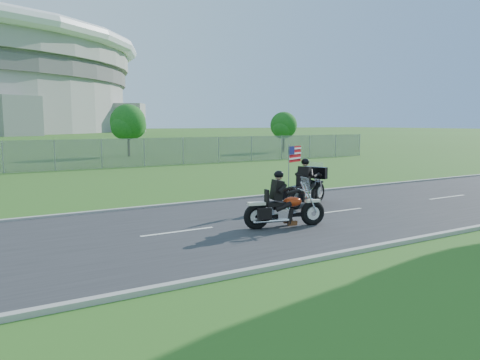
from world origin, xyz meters
TOP-DOWN VIEW (x-y plane):
  - ground at (0.00, 0.00)m, footprint 420.00×420.00m
  - road at (0.00, 0.00)m, footprint 120.00×8.00m
  - curb_north at (0.00, 4.05)m, footprint 120.00×0.18m
  - curb_south at (0.00, -4.05)m, footprint 120.00×0.18m
  - fence at (-5.00, 20.00)m, footprint 60.00×0.03m
  - tree_fence_near at (6.04, 30.04)m, footprint 3.52×3.28m
  - tree_fence_far at (22.04, 28.03)m, footprint 3.08×2.87m
  - motorcycle_lead at (0.96, -0.99)m, footprint 2.54×1.01m
  - motorcycle_follow at (3.86, 1.51)m, footprint 2.55×1.43m

SIDE VIEW (x-z plane):
  - ground at x=0.00m, z-range 0.00..0.00m
  - road at x=0.00m, z-range 0.00..0.04m
  - curb_north at x=0.00m, z-range -0.01..0.11m
  - curb_south at x=0.00m, z-range -0.01..0.11m
  - motorcycle_lead at x=0.96m, z-range -0.32..1.41m
  - motorcycle_follow at x=3.86m, z-range -0.51..1.75m
  - fence at x=-5.00m, z-range 0.00..2.00m
  - tree_fence_far at x=22.04m, z-range 0.54..4.74m
  - tree_fence_near at x=6.04m, z-range 0.60..5.35m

